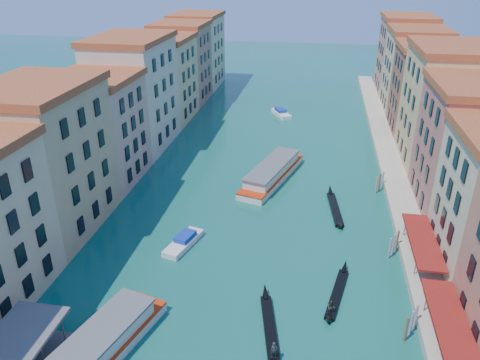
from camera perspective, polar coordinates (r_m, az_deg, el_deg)
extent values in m
cube|color=tan|center=(66.18, -22.60, 1.99)|extent=(12.00, 17.00, 19.00)
cube|color=brown|center=(63.21, -24.13, 10.32)|extent=(12.80, 17.40, 1.00)
cube|color=tan|center=(79.14, -16.83, 5.62)|extent=(12.00, 14.00, 16.50)
cube|color=brown|center=(76.77, -17.66, 11.76)|extent=(12.80, 14.40, 1.00)
cube|color=#C3B49A|center=(92.53, -12.75, 10.03)|extent=(12.00, 18.00, 20.00)
cube|color=brown|center=(90.41, -13.41, 16.45)|extent=(12.80, 18.40, 1.00)
cube|color=tan|center=(108.24, -9.36, 11.84)|extent=(12.00, 16.00, 17.50)
cube|color=brown|center=(106.49, -9.73, 16.68)|extent=(12.80, 16.40, 1.00)
cube|color=#A77158|center=(122.54, -7.06, 13.81)|extent=(12.00, 15.00, 18.50)
cube|color=brown|center=(120.97, -7.31, 18.33)|extent=(12.80, 15.40, 1.00)
cube|color=#CEBE8B|center=(137.62, -5.15, 15.28)|extent=(12.00, 17.00, 19.00)
cube|color=brown|center=(136.22, -5.32, 19.42)|extent=(12.80, 17.40, 1.00)
cube|color=#AD6152|center=(73.23, 26.14, 3.07)|extent=(12.00, 16.00, 18.00)
cube|color=tan|center=(88.49, 23.60, 7.82)|extent=(12.00, 18.00, 20.00)
cube|color=brown|center=(86.27, 24.84, 14.45)|extent=(12.80, 18.40, 1.00)
cube|color=brown|center=(104.33, 21.62, 9.89)|extent=(12.00, 15.00, 17.50)
cube|color=brown|center=(102.51, 22.47, 14.85)|extent=(12.80, 15.40, 1.00)
cube|color=tan|center=(119.04, 20.36, 12.10)|extent=(12.00, 16.00, 18.50)
cube|color=brown|center=(117.42, 21.10, 16.71)|extent=(12.80, 16.40, 1.00)
cube|color=#B5745E|center=(134.89, 19.30, 13.90)|extent=(12.00, 17.00, 19.50)
cube|color=brown|center=(133.45, 19.96, 18.19)|extent=(12.80, 17.40, 1.00)
cube|color=#AEA28C|center=(84.49, 18.06, 1.02)|extent=(4.00, 140.00, 1.00)
cube|color=maroon|center=(48.54, 24.62, -16.60)|extent=(3.20, 15.30, 0.25)
cylinder|color=#5C5C5F|center=(52.89, 21.58, -14.18)|extent=(0.12, 0.12, 3.00)
cube|color=maroon|center=(60.67, 21.42, -6.90)|extent=(3.20, 12.60, 0.25)
cylinder|color=#5C5C5F|center=(57.73, 20.52, -10.30)|extent=(0.12, 0.12, 3.00)
cylinder|color=#5C5C5F|center=(64.66, 19.37, -6.00)|extent=(0.12, 0.12, 3.00)
cylinder|color=brown|center=(49.83, 19.59, -16.91)|extent=(0.24, 0.24, 3.20)
cylinder|color=brown|center=(50.69, 20.12, -16.17)|extent=(0.24, 0.24, 3.20)
cylinder|color=brown|center=(51.56, 20.63, -15.45)|extent=(0.24, 0.24, 3.20)
cylinder|color=brown|center=(60.84, 17.74, -8.08)|extent=(0.24, 0.24, 3.20)
cylinder|color=brown|center=(61.77, 18.19, -7.60)|extent=(0.24, 0.24, 3.20)
cylinder|color=brown|center=(62.71, 18.63, -7.14)|extent=(0.24, 0.24, 3.20)
cylinder|color=brown|center=(76.44, 16.25, -0.68)|extent=(0.24, 0.24, 3.20)
cylinder|color=brown|center=(77.42, 16.63, -0.39)|extent=(0.24, 0.24, 3.20)
cylinder|color=brown|center=(78.40, 16.99, -0.11)|extent=(0.24, 0.24, 3.20)
cube|color=silver|center=(46.59, -18.06, -19.37)|extent=(7.64, 15.46, 1.50)
cube|color=#5C5C5F|center=(45.99, -18.21, -18.58)|extent=(8.04, 15.99, 0.23)
cube|color=red|center=(47.08, -17.93, -19.98)|extent=(9.15, 19.21, 0.23)
cube|color=silver|center=(78.57, 3.94, 0.49)|extent=(9.34, 19.46, 1.14)
cube|color=silver|center=(78.05, 3.96, 1.31)|extent=(7.84, 15.67, 1.52)
cube|color=#5C5C5F|center=(77.69, 3.98, 1.91)|extent=(8.25, 16.21, 0.24)
cube|color=red|center=(78.35, 3.95, 0.83)|extent=(9.39, 19.47, 0.24)
cube|color=black|center=(49.06, 3.64, -17.62)|extent=(3.04, 9.36, 0.47)
cone|color=black|center=(52.69, 3.10, -13.46)|extent=(1.34, 2.23, 1.74)
imported|color=#21292B|center=(45.51, 4.18, -20.01)|extent=(0.73, 0.55, 1.79)
cube|color=black|center=(54.08, 11.73, -13.43)|extent=(2.78, 8.70, 0.43)
cone|color=black|center=(57.70, 12.66, -10.28)|extent=(1.24, 2.07, 1.62)
cone|color=black|center=(50.24, 10.69, -16.48)|extent=(1.17, 1.74, 1.42)
imported|color=#2B2F24|center=(50.63, 11.04, -15.02)|extent=(0.92, 0.78, 1.66)
cube|color=black|center=(70.32, 11.48, -3.50)|extent=(2.40, 9.75, 0.48)
cone|color=black|center=(74.83, 10.94, -1.23)|extent=(1.23, 2.27, 1.81)
cone|color=black|center=(65.57, 12.15, -5.54)|extent=(1.19, 1.90, 1.59)
cube|color=silver|center=(61.32, -6.90, -7.63)|extent=(3.95, 7.25, 0.79)
cube|color=#1432A2|center=(61.30, -6.69, -6.86)|extent=(2.51, 3.33, 0.69)
cube|color=white|center=(111.65, 5.05, 8.06)|extent=(5.46, 7.59, 0.84)
cube|color=#1432A2|center=(111.90, 4.96, 8.49)|extent=(3.14, 3.67, 0.74)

